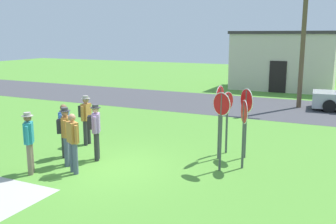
# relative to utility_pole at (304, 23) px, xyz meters

# --- Properties ---
(ground_plane) EXTENTS (80.00, 80.00, 0.00)m
(ground_plane) POSITION_rel_utility_pole_xyz_m (-3.93, -12.25, -4.40)
(ground_plane) COLOR #518E33
(street_asphalt) EXTENTS (60.00, 6.40, 0.01)m
(street_asphalt) POSITION_rel_utility_pole_xyz_m (-3.93, -0.77, -4.39)
(street_asphalt) COLOR #424247
(street_asphalt) RESTS_ON ground
(building_background) EXTENTS (6.99, 4.55, 4.05)m
(building_background) POSITION_rel_utility_pole_xyz_m (-1.98, 7.14, -2.37)
(building_background) COLOR beige
(building_background) RESTS_ON ground
(utility_pole) EXTENTS (1.80, 0.24, 8.43)m
(utility_pole) POSITION_rel_utility_pole_xyz_m (0.00, 0.00, 0.00)
(utility_pole) COLOR brown
(utility_pole) RESTS_ON ground
(stop_sign_leaning_right) EXTENTS (0.59, 0.32, 2.25)m
(stop_sign_leaning_right) POSITION_rel_utility_pole_xyz_m (-0.82, -11.05, -2.89)
(stop_sign_leaning_right) COLOR #474C4C
(stop_sign_leaning_right) RESTS_ON ground
(stop_sign_tallest) EXTENTS (0.34, 0.61, 2.01)m
(stop_sign_tallest) POSITION_rel_utility_pole_xyz_m (-0.30, -10.60, -3.04)
(stop_sign_tallest) COLOR #474C4C
(stop_sign_tallest) RESTS_ON ground
(stop_sign_nearest) EXTENTS (0.52, 0.56, 2.20)m
(stop_sign_nearest) POSITION_rel_utility_pole_xyz_m (-0.48, -9.62, -2.90)
(stop_sign_nearest) COLOR #474C4C
(stop_sign_nearest) RESTS_ON ground
(stop_sign_far_back) EXTENTS (0.07, 0.73, 2.30)m
(stop_sign_far_back) POSITION_rel_utility_pole_xyz_m (-1.19, -10.06, -2.83)
(stop_sign_far_back) COLOR #474C4C
(stop_sign_far_back) RESTS_ON ground
(stop_sign_leaning_left) EXTENTS (0.20, 0.60, 2.02)m
(stop_sign_leaning_left) POSITION_rel_utility_pole_xyz_m (-1.15, -9.38, -3.05)
(stop_sign_leaning_left) COLOR #474C4C
(stop_sign_leaning_left) RESTS_ON ground
(person_with_sunhat) EXTENTS (0.46, 0.51, 1.74)m
(person_with_sunhat) POSITION_rel_utility_pole_xyz_m (-4.56, -11.78, -3.39)
(person_with_sunhat) COLOR #2D2D33
(person_with_sunhat) RESTS_ON ground
(person_holding_notes) EXTENTS (0.39, 0.48, 1.74)m
(person_holding_notes) POSITION_rel_utility_pole_xyz_m (-5.50, -13.55, -3.41)
(person_holding_notes) COLOR #7A6B56
(person_holding_notes) RESTS_ON ground
(person_in_dark_shirt) EXTENTS (0.32, 0.55, 1.69)m
(person_in_dark_shirt) POSITION_rel_utility_pole_xyz_m (-5.61, -11.95, -3.45)
(person_in_dark_shirt) COLOR #2D2D33
(person_in_dark_shirt) RESTS_ON ground
(person_in_blue) EXTENTS (0.46, 0.49, 1.74)m
(person_in_blue) POSITION_rel_utility_pole_xyz_m (-5.06, -12.57, -3.39)
(person_in_blue) COLOR #4C5670
(person_in_blue) RESTS_ON ground
(person_on_left) EXTENTS (0.51, 0.36, 1.69)m
(person_on_left) POSITION_rel_utility_pole_xyz_m (-4.44, -13.00, -3.45)
(person_on_left) COLOR #4C5670
(person_on_left) RESTS_ON ground
(person_in_teal) EXTENTS (0.41, 0.57, 1.74)m
(person_in_teal) POSITION_rel_utility_pole_xyz_m (-5.87, -10.53, -3.39)
(person_in_teal) COLOR #2D2D33
(person_in_teal) RESTS_ON ground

